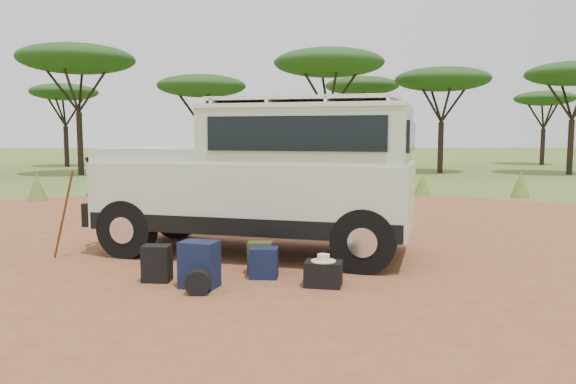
{
  "coord_description": "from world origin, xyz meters",
  "views": [
    {
      "loc": [
        0.66,
        -8.86,
        2.04
      ],
      "look_at": [
        1.18,
        1.06,
        1.0
      ],
      "focal_mm": 35.0,
      "sensor_mm": 36.0,
      "label": 1
    }
  ],
  "objects_px": {
    "backpack_black": "(157,264)",
    "backpack_olive": "(260,258)",
    "safari_vehicle": "(267,180)",
    "duffel_navy": "(264,263)",
    "walking_staff": "(64,215)",
    "backpack_navy": "(199,265)",
    "hard_case": "(323,274)"
  },
  "relations": [
    {
      "from": "backpack_black",
      "to": "backpack_olive",
      "type": "bearing_deg",
      "value": 20.37
    },
    {
      "from": "safari_vehicle",
      "to": "duffel_navy",
      "type": "bearing_deg",
      "value": -74.23
    },
    {
      "from": "walking_staff",
      "to": "backpack_navy",
      "type": "height_order",
      "value": "walking_staff"
    },
    {
      "from": "backpack_black",
      "to": "backpack_olive",
      "type": "relative_size",
      "value": 1.07
    },
    {
      "from": "backpack_black",
      "to": "backpack_navy",
      "type": "xyz_separation_m",
      "value": [
        0.62,
        -0.34,
        0.06
      ]
    },
    {
      "from": "safari_vehicle",
      "to": "backpack_navy",
      "type": "bearing_deg",
      "value": -95.54
    },
    {
      "from": "safari_vehicle",
      "to": "backpack_black",
      "type": "xyz_separation_m",
      "value": [
        -1.55,
        -1.77,
        -1.0
      ]
    },
    {
      "from": "backpack_navy",
      "to": "hard_case",
      "type": "height_order",
      "value": "backpack_navy"
    },
    {
      "from": "walking_staff",
      "to": "backpack_olive",
      "type": "bearing_deg",
      "value": -82.54
    },
    {
      "from": "backpack_olive",
      "to": "walking_staff",
      "type": "bearing_deg",
      "value": 167.05
    },
    {
      "from": "hard_case",
      "to": "duffel_navy",
      "type": "bearing_deg",
      "value": 163.18
    },
    {
      "from": "duffel_navy",
      "to": "hard_case",
      "type": "height_order",
      "value": "duffel_navy"
    },
    {
      "from": "backpack_navy",
      "to": "hard_case",
      "type": "distance_m",
      "value": 1.65
    },
    {
      "from": "safari_vehicle",
      "to": "walking_staff",
      "type": "relative_size",
      "value": 3.73
    },
    {
      "from": "walking_staff",
      "to": "backpack_black",
      "type": "xyz_separation_m",
      "value": [
        1.74,
        -1.48,
        -0.48
      ]
    },
    {
      "from": "backpack_navy",
      "to": "hard_case",
      "type": "relative_size",
      "value": 1.29
    },
    {
      "from": "walking_staff",
      "to": "backpack_navy",
      "type": "bearing_deg",
      "value": -100.2
    },
    {
      "from": "safari_vehicle",
      "to": "walking_staff",
      "type": "xyz_separation_m",
      "value": [
        -3.29,
        -0.29,
        -0.53
      ]
    },
    {
      "from": "backpack_navy",
      "to": "duffel_navy",
      "type": "height_order",
      "value": "backpack_navy"
    },
    {
      "from": "safari_vehicle",
      "to": "backpack_black",
      "type": "relative_size",
      "value": 11.1
    },
    {
      "from": "safari_vehicle",
      "to": "walking_staff",
      "type": "height_order",
      "value": "safari_vehicle"
    },
    {
      "from": "backpack_olive",
      "to": "hard_case",
      "type": "height_order",
      "value": "backpack_olive"
    },
    {
      "from": "duffel_navy",
      "to": "hard_case",
      "type": "bearing_deg",
      "value": -24.08
    },
    {
      "from": "walking_staff",
      "to": "backpack_black",
      "type": "relative_size",
      "value": 2.98
    },
    {
      "from": "safari_vehicle",
      "to": "backpack_olive",
      "type": "bearing_deg",
      "value": -76.74
    },
    {
      "from": "safari_vehicle",
      "to": "backpack_olive",
      "type": "height_order",
      "value": "safari_vehicle"
    },
    {
      "from": "backpack_navy",
      "to": "backpack_black",
      "type": "bearing_deg",
      "value": 172.4
    },
    {
      "from": "duffel_navy",
      "to": "backpack_black",
      "type": "bearing_deg",
      "value": -168.5
    },
    {
      "from": "backpack_black",
      "to": "backpack_navy",
      "type": "relative_size",
      "value": 0.82
    },
    {
      "from": "backpack_navy",
      "to": "safari_vehicle",
      "type": "bearing_deg",
      "value": 87.39
    },
    {
      "from": "safari_vehicle",
      "to": "backpack_olive",
      "type": "relative_size",
      "value": 11.84
    },
    {
      "from": "walking_staff",
      "to": "duffel_navy",
      "type": "bearing_deg",
      "value": -85.62
    }
  ]
}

